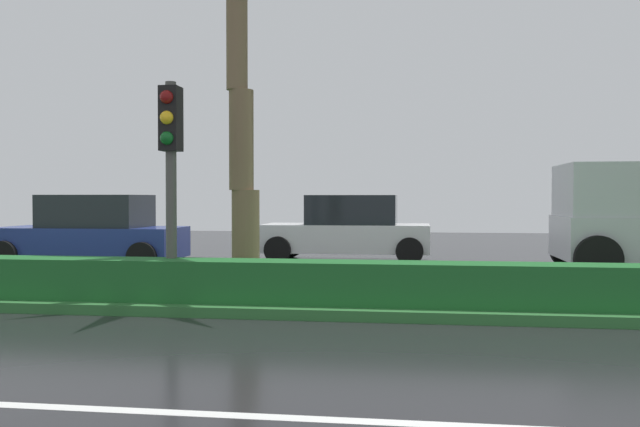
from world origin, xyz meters
TOP-DOWN VIEW (x-y plane):
  - ground_plane at (0.00, 9.00)m, footprint 90.00×42.00m
  - median_strip at (0.00, 8.00)m, footprint 85.50×4.00m
  - median_hedge at (0.00, 6.60)m, footprint 76.50×0.70m
  - traffic_signal_median_left at (-4.54, 6.77)m, footprint 0.28×0.43m
  - car_in_traffic_leading at (-8.50, 12.23)m, footprint 4.30×2.02m
  - car_in_traffic_second at (-2.69, 14.81)m, footprint 4.30×2.02m

SIDE VIEW (x-z plane):
  - ground_plane at x=0.00m, z-range -0.10..0.00m
  - median_strip at x=0.00m, z-range 0.00..0.15m
  - median_hedge at x=0.00m, z-range 0.15..0.75m
  - car_in_traffic_leading at x=-8.50m, z-range -0.03..1.69m
  - car_in_traffic_second at x=-2.69m, z-range -0.03..1.69m
  - traffic_signal_median_left at x=-4.54m, z-range 0.76..3.98m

